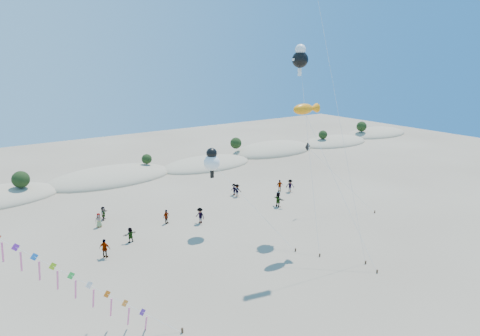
% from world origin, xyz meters
% --- Properties ---
extents(dune_ridge, '(145.30, 11.49, 5.57)m').
position_xyz_m(dune_ridge, '(1.06, 45.14, 0.11)').
color(dune_ridge, gray).
rests_on(dune_ridge, ground).
extents(fish_kite, '(2.87, 9.18, 13.67)m').
position_xyz_m(fish_kite, '(9.41, 13.42, 13.13)').
color(fish_kite, '#3F2D1E').
rests_on(fish_kite, ground).
extents(cartoon_kite_low, '(4.62, 9.87, 8.88)m').
position_xyz_m(cartoon_kite_low, '(3.50, 20.72, 7.53)').
color(cartoon_kite_low, '#3F2D1E').
rests_on(cartoon_kite_low, ground).
extents(cartoon_kite_high, '(5.00, 8.82, 19.08)m').
position_xyz_m(cartoon_kite_high, '(12.31, 17.60, 17.72)').
color(cartoon_kite_high, '#3F2D1E').
rests_on(cartoon_kite_high, ground).
extents(dark_kite, '(6.61, 5.71, 8.32)m').
position_xyz_m(dark_kite, '(16.95, 17.90, 5.93)').
color(dark_kite, '#3F2D1E').
rests_on(dark_kite, ground).
extents(beachgoers, '(27.63, 10.35, 1.85)m').
position_xyz_m(beachgoers, '(5.73, 24.98, 0.85)').
color(beachgoers, slate).
rests_on(beachgoers, ground).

